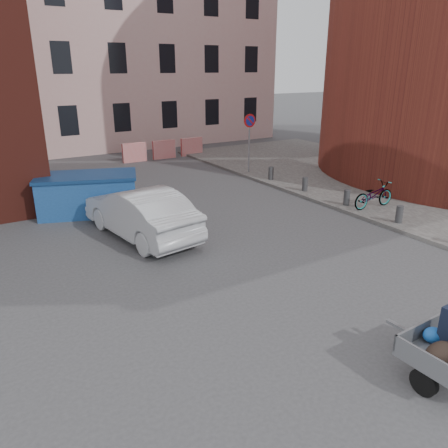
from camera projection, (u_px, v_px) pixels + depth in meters
ground at (270, 289)px, 9.91m from camera, size 120.00×120.00×0.00m
sidewalk at (404, 187)px, 18.04m from camera, size 9.00×24.00×0.12m
building_pink at (140, 30)px, 28.10m from camera, size 16.00×8.00×14.00m
no_parking_sign at (250, 131)px, 19.78m from camera, size 0.60×0.09×2.65m
bollards at (347, 197)px, 15.47m from camera, size 0.22×9.02×0.55m
barriers at (164, 149)px, 23.82m from camera, size 4.70×0.18×1.00m
dumpster at (88, 194)px, 14.83m from camera, size 3.63×2.69×1.36m
silver_car at (140, 213)px, 12.78m from camera, size 2.19×4.64×1.47m
bicycle at (374, 195)px, 15.12m from camera, size 1.76×0.69×0.91m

